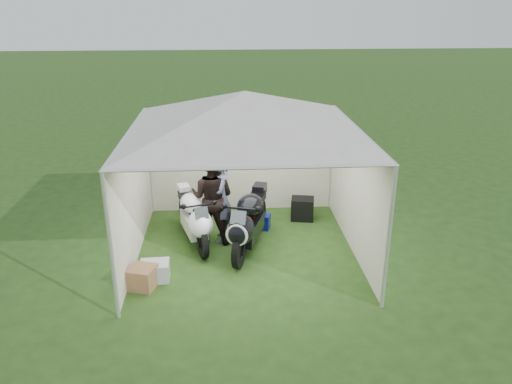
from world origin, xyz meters
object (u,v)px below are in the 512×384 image
(canopy_tent, at_px, (245,115))
(motorcycle_white, at_px, (194,217))
(person_blue_jacket, at_px, (221,199))
(crate_1, at_px, (143,277))
(equipment_box, at_px, (302,209))
(motorcycle_black, at_px, (248,221))
(person_dark_jacket, at_px, (212,197))
(paddock_stand, at_px, (260,221))
(crate_0, at_px, (155,271))

(canopy_tent, distance_m, motorcycle_white, 2.27)
(person_blue_jacket, distance_m, crate_1, 2.23)
(canopy_tent, height_order, equipment_box, canopy_tent)
(crate_1, bearing_deg, motorcycle_black, 33.60)
(equipment_box, bearing_deg, person_dark_jacket, -155.61)
(motorcycle_white, distance_m, paddock_stand, 1.48)
(canopy_tent, distance_m, crate_0, 3.05)
(motorcycle_black, relative_size, equipment_box, 4.48)
(crate_1, bearing_deg, crate_0, 53.83)
(paddock_stand, height_order, crate_0, crate_0)
(paddock_stand, relative_size, equipment_box, 0.87)
(person_blue_jacket, distance_m, equipment_box, 2.02)
(canopy_tent, xyz_separation_m, crate_0, (-1.58, -0.99, -2.41))
(motorcycle_white, relative_size, person_blue_jacket, 1.15)
(canopy_tent, bearing_deg, equipment_box, 46.03)
(motorcycle_black, relative_size, person_dark_jacket, 1.19)
(person_blue_jacket, height_order, equipment_box, person_blue_jacket)
(person_blue_jacket, bearing_deg, equipment_box, 118.05)
(paddock_stand, height_order, crate_1, crate_1)
(motorcycle_white, distance_m, crate_0, 1.51)
(canopy_tent, xyz_separation_m, crate_1, (-1.75, -1.22, -2.39))
(motorcycle_black, relative_size, crate_1, 5.20)
(motorcycle_white, xyz_separation_m, equipment_box, (2.24, 0.99, -0.31))
(equipment_box, bearing_deg, motorcycle_black, -132.36)
(person_dark_jacket, bearing_deg, crate_0, 76.26)
(crate_1, bearing_deg, equipment_box, 40.06)
(motorcycle_black, distance_m, equipment_box, 1.87)
(paddock_stand, height_order, equipment_box, equipment_box)
(motorcycle_black, relative_size, paddock_stand, 5.18)
(motorcycle_black, relative_size, person_blue_jacket, 1.25)
(motorcycle_white, xyz_separation_m, person_dark_jacket, (0.35, 0.13, 0.35))
(equipment_box, xyz_separation_m, crate_1, (-3.02, -2.54, -0.05))
(canopy_tent, distance_m, crate_1, 3.21)
(person_dark_jacket, bearing_deg, motorcycle_black, 162.57)
(paddock_stand, relative_size, person_dark_jacket, 0.23)
(paddock_stand, bearing_deg, crate_0, -135.02)
(motorcycle_white, bearing_deg, paddock_stand, 8.08)
(paddock_stand, xyz_separation_m, person_blue_jacket, (-0.78, -0.46, 0.70))
(person_dark_jacket, distance_m, person_blue_jacket, 0.17)
(canopy_tent, height_order, motorcycle_white, canopy_tent)
(motorcycle_white, distance_m, equipment_box, 2.47)
(paddock_stand, distance_m, equipment_box, 1.03)
(crate_0, distance_m, crate_1, 0.29)
(person_blue_jacket, bearing_deg, crate_1, -36.32)
(person_blue_jacket, bearing_deg, motorcycle_black, 46.16)
(person_dark_jacket, relative_size, crate_0, 3.73)
(motorcycle_black, bearing_deg, person_blue_jacket, 151.71)
(motorcycle_black, height_order, equipment_box, motorcycle_black)
(equipment_box, bearing_deg, motorcycle_white, -156.17)
(motorcycle_white, distance_m, motorcycle_black, 1.07)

